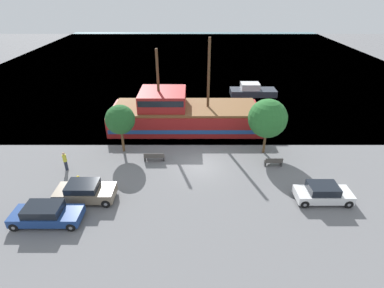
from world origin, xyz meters
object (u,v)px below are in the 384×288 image
bench_promenade_west (273,162)px  fire_hydrant (78,180)px  pirate_ship (183,114)px  parked_car_curb_mid (322,193)px  moored_boat_dockside (252,91)px  parked_car_curb_rear (84,192)px  parked_car_curb_front (45,214)px  bench_promenade_east (153,157)px  pedestrian_walking_near (64,161)px

bench_promenade_west → fire_hydrant: bearing=-170.8°
pirate_ship → parked_car_curb_mid: (10.71, -13.22, -0.85)m
moored_boat_dockside → parked_car_curb_rear: (-16.84, -24.13, 0.08)m
parked_car_curb_front → bench_promenade_east: 10.29m
moored_boat_dockside → bench_promenade_east: moored_boat_dockside is taller
moored_boat_dockside → bench_promenade_west: bearing=-94.5°
parked_car_curb_front → bench_promenade_east: parked_car_curb_front is taller
pirate_ship → fire_hydrant: size_ratio=23.30×
parked_car_curb_rear → bench_promenade_west: 16.04m
pirate_ship → moored_boat_dockside: (9.75, 11.05, -0.89)m
pirate_ship → bench_promenade_east: bearing=-108.8°
parked_car_curb_mid → pedestrian_walking_near: size_ratio=2.32×
parked_car_curb_front → pedestrian_walking_near: (-1.11, 6.55, 0.20)m
parked_car_curb_mid → pedestrian_walking_near: 21.24m
parked_car_curb_mid → fire_hydrant: parked_car_curb_mid is taller
moored_boat_dockside → parked_car_curb_front: moored_boat_dockside is taller
moored_boat_dockside → bench_promenade_west: (-1.52, -19.39, -0.24)m
moored_boat_dockside → parked_car_curb_front: bearing=-125.2°
parked_car_curb_mid → fire_hydrant: size_ratio=5.37×
parked_car_curb_front → parked_car_curb_rear: parked_car_curb_rear is taller
fire_hydrant → bench_promenade_west: size_ratio=0.49×
parked_car_curb_rear → bench_promenade_east: 7.22m
parked_car_curb_rear → pedestrian_walking_near: size_ratio=2.46×
moored_boat_dockside → fire_hydrant: 28.54m
parked_car_curb_mid → bench_promenade_west: size_ratio=2.63×
fire_hydrant → parked_car_curb_front: bearing=-98.3°
parked_car_curb_front → fire_hydrant: 4.54m
moored_boat_dockside → parked_car_curb_rear: moored_boat_dockside is taller
pirate_ship → pedestrian_walking_near: (-10.09, -8.95, -0.65)m
parked_car_curb_rear → bench_promenade_west: parked_car_curb_rear is taller
parked_car_curb_front → parked_car_curb_rear: (1.89, 2.42, 0.05)m
fire_hydrant → bench_promenade_west: bench_promenade_west is taller
bench_promenade_west → parked_car_curb_front: bearing=-157.4°
moored_boat_dockside → parked_car_curb_mid: size_ratio=1.61×
parked_car_curb_front → bench_promenade_east: size_ratio=2.51×
moored_boat_dockside → pedestrian_walking_near: size_ratio=3.73×
bench_promenade_east → pirate_ship: bearing=71.2°
fire_hydrant → bench_promenade_east: (5.78, 3.55, 0.03)m
bench_promenade_east → pedestrian_walking_near: pedestrian_walking_near is taller
pirate_ship → parked_car_curb_mid: 17.04m
moored_boat_dockside → pedestrian_walking_near: bearing=-134.8°
parked_car_curb_front → fire_hydrant: size_ratio=6.10×
bench_promenade_east → bench_promenade_west: 10.82m
parked_car_curb_front → parked_car_curb_mid: bearing=6.6°
moored_boat_dockside → fire_hydrant: moored_boat_dockside is taller
parked_car_curb_rear → bench_promenade_east: (4.54, 5.61, -0.30)m
parked_car_curb_front → bench_promenade_west: bearing=22.6°
parked_car_curb_rear → parked_car_curb_front: bearing=-128.0°
fire_hydrant → pirate_ship: bearing=52.9°
parked_car_curb_mid → pedestrian_walking_near: (-20.80, 4.27, 0.19)m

